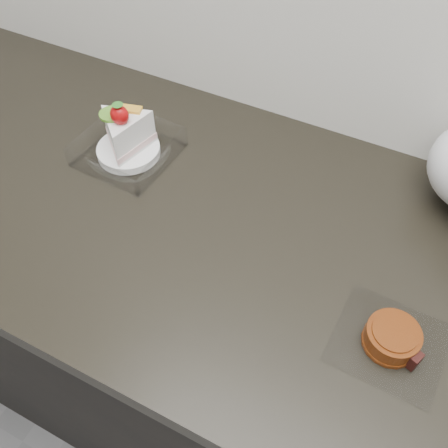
{
  "coord_description": "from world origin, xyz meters",
  "views": [
    {
      "loc": [
        0.06,
        1.21,
        1.55
      ],
      "look_at": [
        -0.16,
        1.66,
        0.94
      ],
      "focal_mm": 40.0,
      "sensor_mm": 36.0,
      "label": 1
    }
  ],
  "objects": [
    {
      "name": "counter",
      "position": [
        0.0,
        1.69,
        0.45
      ],
      "size": [
        2.04,
        0.64,
        0.9
      ],
      "color": "black",
      "rests_on": "ground"
    },
    {
      "name": "cake_tray",
      "position": [
        -0.41,
        1.76,
        0.93
      ],
      "size": [
        0.17,
        0.17,
        0.13
      ],
      "rotation": [
        0.0,
        0.0,
        -0.05
      ],
      "color": "white",
      "rests_on": "counter"
    },
    {
      "name": "mooncake_wrap",
      "position": [
        0.13,
        1.6,
        0.91
      ],
      "size": [
        0.16,
        0.15,
        0.04
      ],
      "rotation": [
        0.0,
        0.0,
        0.14
      ],
      "color": "white",
      "rests_on": "counter"
    }
  ]
}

